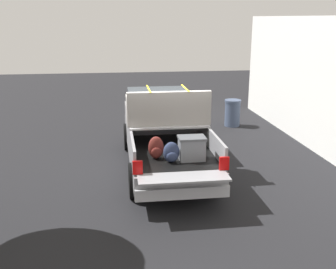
# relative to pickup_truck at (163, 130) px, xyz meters

# --- Properties ---
(ground_plane) EXTENTS (40.00, 40.00, 0.00)m
(ground_plane) POSITION_rel_pickup_truck_xyz_m (-0.35, 0.00, -0.96)
(ground_plane) COLOR black
(pickup_truck) EXTENTS (6.05, 2.06, 2.23)m
(pickup_truck) POSITION_rel_pickup_truck_xyz_m (0.00, 0.00, 0.00)
(pickup_truck) COLOR gray
(pickup_truck) RESTS_ON ground_plane
(building_facade) EXTENTS (11.87, 0.36, 3.94)m
(building_facade) POSITION_rel_pickup_truck_xyz_m (0.64, -4.79, 1.01)
(building_facade) COLOR white
(building_facade) RESTS_ON ground_plane
(trash_can) EXTENTS (0.60, 0.60, 0.98)m
(trash_can) POSITION_rel_pickup_truck_xyz_m (3.70, -3.03, -0.46)
(trash_can) COLOR #3F4C66
(trash_can) RESTS_ON ground_plane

